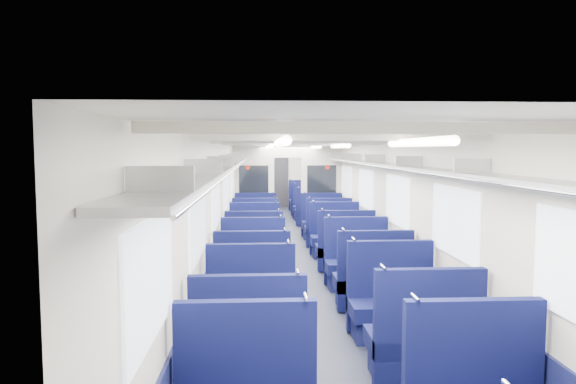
% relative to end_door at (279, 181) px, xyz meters
% --- Properties ---
extents(floor, '(2.80, 18.00, 0.01)m').
position_rel_end_door_xyz_m(floor, '(0.00, -8.94, -1.00)').
color(floor, black).
rests_on(floor, ground).
extents(ceiling, '(2.80, 18.00, 0.01)m').
position_rel_end_door_xyz_m(ceiling, '(0.00, -8.94, 1.35)').
color(ceiling, silver).
rests_on(ceiling, wall_left).
extents(wall_left, '(0.02, 18.00, 2.35)m').
position_rel_end_door_xyz_m(wall_left, '(-1.40, -8.94, 0.18)').
color(wall_left, beige).
rests_on(wall_left, floor).
extents(dado_left, '(0.03, 17.90, 0.70)m').
position_rel_end_door_xyz_m(dado_left, '(-1.39, -8.94, -0.65)').
color(dado_left, '#11143A').
rests_on(dado_left, floor).
extents(wall_right, '(0.02, 18.00, 2.35)m').
position_rel_end_door_xyz_m(wall_right, '(1.40, -8.94, 0.18)').
color(wall_right, beige).
rests_on(wall_right, floor).
extents(dado_right, '(0.03, 17.90, 0.70)m').
position_rel_end_door_xyz_m(dado_right, '(1.39, -8.94, -0.65)').
color(dado_right, '#11143A').
rests_on(dado_right, floor).
extents(wall_far, '(2.80, 0.02, 2.35)m').
position_rel_end_door_xyz_m(wall_far, '(0.00, 0.06, 0.18)').
color(wall_far, beige).
rests_on(wall_far, floor).
extents(luggage_rack_left, '(0.36, 17.40, 0.18)m').
position_rel_end_door_xyz_m(luggage_rack_left, '(-1.21, -8.94, 0.97)').
color(luggage_rack_left, '#B2B5BA').
rests_on(luggage_rack_left, wall_left).
extents(luggage_rack_right, '(0.36, 17.40, 0.18)m').
position_rel_end_door_xyz_m(luggage_rack_right, '(1.21, -8.94, 0.97)').
color(luggage_rack_right, '#B2B5BA').
rests_on(luggage_rack_right, wall_right).
extents(windows, '(2.78, 15.60, 0.75)m').
position_rel_end_door_xyz_m(windows, '(0.00, -9.40, 0.42)').
color(windows, white).
rests_on(windows, wall_left).
extents(ceiling_fittings, '(2.70, 16.06, 0.11)m').
position_rel_end_door_xyz_m(ceiling_fittings, '(0.00, -9.20, 1.29)').
color(ceiling_fittings, beige).
rests_on(ceiling_fittings, ceiling).
extents(end_door, '(0.75, 0.06, 2.00)m').
position_rel_end_door_xyz_m(end_door, '(0.00, 0.00, 0.00)').
color(end_door, black).
rests_on(end_door, floor).
extents(bulkhead, '(2.80, 0.10, 2.35)m').
position_rel_end_door_xyz_m(bulkhead, '(-0.00, -6.38, 0.23)').
color(bulkhead, beige).
rests_on(bulkhead, floor).
extents(seat_4, '(1.03, 0.57, 1.15)m').
position_rel_end_door_xyz_m(seat_4, '(-0.83, -15.02, -0.65)').
color(seat_4, '#0E1345').
rests_on(seat_4, floor).
extents(seat_5, '(1.03, 0.57, 1.15)m').
position_rel_end_door_xyz_m(seat_5, '(0.83, -14.87, -0.65)').
color(seat_5, '#0E1345').
rests_on(seat_5, floor).
extents(seat_6, '(1.03, 0.57, 1.15)m').
position_rel_end_door_xyz_m(seat_6, '(-0.83, -13.83, -0.65)').
color(seat_6, '#0E1345').
rests_on(seat_6, floor).
extents(seat_7, '(1.03, 0.57, 1.15)m').
position_rel_end_door_xyz_m(seat_7, '(0.83, -13.71, -0.65)').
color(seat_7, '#0E1345').
rests_on(seat_7, floor).
extents(seat_8, '(1.03, 0.57, 1.15)m').
position_rel_end_door_xyz_m(seat_8, '(-0.83, -12.61, -0.65)').
color(seat_8, '#0E1345').
rests_on(seat_8, floor).
extents(seat_9, '(1.03, 0.57, 1.15)m').
position_rel_end_door_xyz_m(seat_9, '(0.83, -12.67, -0.65)').
color(seat_9, '#0E1345').
rests_on(seat_9, floor).
extents(seat_10, '(1.03, 0.57, 1.15)m').
position_rel_end_door_xyz_m(seat_10, '(-0.83, -11.52, -0.65)').
color(seat_10, '#0E1345').
rests_on(seat_10, floor).
extents(seat_11, '(1.03, 0.57, 1.15)m').
position_rel_end_door_xyz_m(seat_11, '(0.83, -11.55, -0.65)').
color(seat_11, '#0E1345').
rests_on(seat_11, floor).
extents(seat_12, '(1.03, 0.57, 1.15)m').
position_rel_end_door_xyz_m(seat_12, '(-0.83, -10.39, -0.65)').
color(seat_12, '#0E1345').
rests_on(seat_12, floor).
extents(seat_13, '(1.03, 0.57, 1.15)m').
position_rel_end_door_xyz_m(seat_13, '(0.83, -10.37, -0.65)').
color(seat_13, '#0E1345').
rests_on(seat_13, floor).
extents(seat_14, '(1.03, 0.57, 1.15)m').
position_rel_end_door_xyz_m(seat_14, '(-0.83, -9.17, -0.65)').
color(seat_14, '#0E1345').
rests_on(seat_14, floor).
extents(seat_15, '(1.03, 0.57, 1.15)m').
position_rel_end_door_xyz_m(seat_15, '(0.83, -9.15, -0.65)').
color(seat_15, '#0E1345').
rests_on(seat_15, floor).
extents(seat_16, '(1.03, 0.57, 1.15)m').
position_rel_end_door_xyz_m(seat_16, '(-0.83, -7.95, -0.65)').
color(seat_16, '#0E1345').
rests_on(seat_16, floor).
extents(seat_17, '(1.03, 0.57, 1.15)m').
position_rel_end_door_xyz_m(seat_17, '(0.83, -8.04, -0.65)').
color(seat_17, '#0E1345').
rests_on(seat_17, floor).
extents(seat_18, '(1.03, 0.57, 1.15)m').
position_rel_end_door_xyz_m(seat_18, '(-0.83, -6.85, -0.65)').
color(seat_18, '#0E1345').
rests_on(seat_18, floor).
extents(seat_19, '(1.03, 0.57, 1.15)m').
position_rel_end_door_xyz_m(seat_19, '(0.83, -6.96, -0.65)').
color(seat_19, '#0E1345').
rests_on(seat_19, floor).
extents(seat_20, '(1.03, 0.57, 1.15)m').
position_rel_end_door_xyz_m(seat_20, '(-0.83, -4.84, -0.65)').
color(seat_20, '#0E1345').
rests_on(seat_20, floor).
extents(seat_21, '(1.03, 0.57, 1.15)m').
position_rel_end_door_xyz_m(seat_21, '(0.83, -4.80, -0.65)').
color(seat_21, '#0E1345').
rests_on(seat_21, floor).
extents(seat_22, '(1.03, 0.57, 1.15)m').
position_rel_end_door_xyz_m(seat_22, '(-0.83, -3.55, -0.65)').
color(seat_22, '#0E1345').
rests_on(seat_22, floor).
extents(seat_23, '(1.03, 0.57, 1.15)m').
position_rel_end_door_xyz_m(seat_23, '(0.83, -3.57, -0.65)').
color(seat_23, '#0E1345').
rests_on(seat_23, floor).
extents(seat_24, '(1.03, 0.57, 1.15)m').
position_rel_end_door_xyz_m(seat_24, '(-0.83, -2.56, -0.65)').
color(seat_24, '#0E1345').
rests_on(seat_24, floor).
extents(seat_25, '(1.03, 0.57, 1.15)m').
position_rel_end_door_xyz_m(seat_25, '(0.83, -2.55, -0.65)').
color(seat_25, '#0E1345').
rests_on(seat_25, floor).
extents(seat_26, '(1.03, 0.57, 1.15)m').
position_rel_end_door_xyz_m(seat_26, '(-0.83, -1.34, -0.65)').
color(seat_26, '#0E1345').
rests_on(seat_26, floor).
extents(seat_27, '(1.03, 0.57, 1.15)m').
position_rel_end_door_xyz_m(seat_27, '(0.83, -1.45, -0.65)').
color(seat_27, '#0E1345').
rests_on(seat_27, floor).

